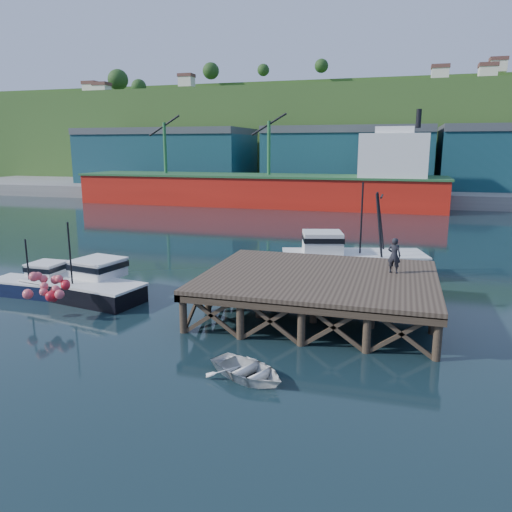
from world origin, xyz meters
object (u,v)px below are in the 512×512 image
at_px(boat_navy, 39,283).
at_px(dinghy, 248,370).
at_px(dockworker, 394,255).
at_px(trawler, 350,257).
at_px(boat_black, 87,284).

bearing_deg(boat_navy, dinghy, -24.73).
bearing_deg(dockworker, trawler, -55.26).
xyz_separation_m(boat_black, dinghy, (12.19, -7.42, -0.50)).
relative_size(trawler, dinghy, 3.05).
distance_m(boat_navy, boat_black, 3.23).
bearing_deg(boat_navy, trawler, 29.34).
distance_m(boat_navy, dockworker, 20.76).
height_order(boat_black, dinghy, boat_black).
height_order(boat_navy, dockworker, dockworker).
bearing_deg(dockworker, dinghy, 74.91).
relative_size(boat_black, trawler, 0.78).
xyz_separation_m(trawler, dinghy, (-2.10, -16.90, -0.98)).
relative_size(boat_black, dinghy, 2.36).
height_order(boat_navy, boat_black, boat_black).
distance_m(trawler, dockworker, 7.77).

